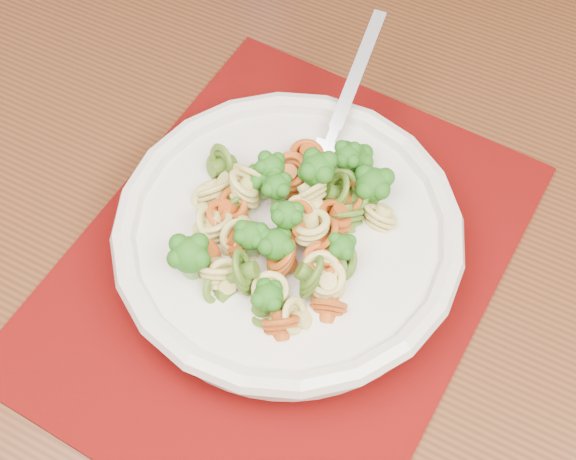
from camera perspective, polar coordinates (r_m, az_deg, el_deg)
dining_table at (r=0.76m, az=-8.97°, el=-6.36°), size 1.50×1.26×0.74m
placemat at (r=0.65m, az=-0.42°, el=-2.54°), size 0.49×0.44×0.00m
pasta_bowl at (r=0.63m, az=-0.00°, el=-0.44°), size 0.27×0.27×0.05m
pasta_broccoli_heap at (r=0.61m, az=-0.00°, el=0.30°), size 0.23×0.23×0.06m
fork at (r=0.65m, az=2.60°, el=5.28°), size 0.17×0.11×0.08m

